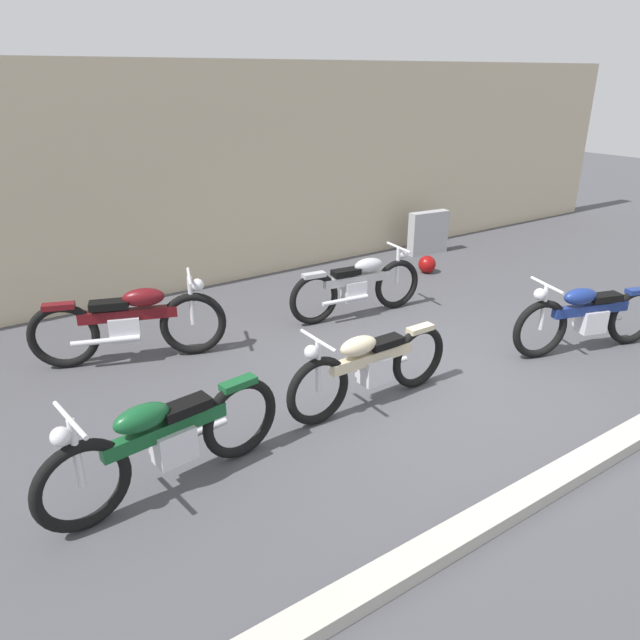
% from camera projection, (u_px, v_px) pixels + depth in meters
% --- Properties ---
extents(ground_plane, '(40.00, 40.00, 0.00)m').
position_uv_depth(ground_plane, '(437.00, 381.00, 6.54)').
color(ground_plane, '#47474C').
extents(building_wall, '(18.00, 0.30, 3.35)m').
position_uv_depth(building_wall, '(241.00, 174.00, 9.34)').
color(building_wall, beige).
rests_on(building_wall, ground_plane).
extents(curb_strip, '(18.00, 0.24, 0.12)m').
position_uv_depth(curb_strip, '(590.00, 460.00, 5.11)').
color(curb_strip, '#B7B2A8').
rests_on(curb_strip, ground_plane).
extents(stone_marker, '(0.81, 0.29, 0.79)m').
position_uv_depth(stone_marker, '(428.00, 233.00, 11.03)').
color(stone_marker, '#9E9EA3').
rests_on(stone_marker, ground_plane).
extents(helmet, '(0.30, 0.30, 0.30)m').
position_uv_depth(helmet, '(427.00, 264.00, 10.04)').
color(helmet, maroon).
rests_on(helmet, ground_plane).
extents(motorcycle_cream, '(2.00, 0.56, 0.90)m').
position_uv_depth(motorcycle_cream, '(370.00, 366.00, 5.94)').
color(motorcycle_cream, black).
rests_on(motorcycle_cream, ground_plane).
extents(motorcycle_silver, '(2.04, 0.57, 0.92)m').
position_uv_depth(motorcycle_silver, '(358.00, 285.00, 8.16)').
color(motorcycle_silver, black).
rests_on(motorcycle_silver, ground_plane).
extents(motorcycle_maroon, '(2.13, 0.97, 1.00)m').
position_uv_depth(motorcycle_maroon, '(131.00, 323.00, 6.84)').
color(motorcycle_maroon, black).
rests_on(motorcycle_maroon, ground_plane).
extents(motorcycle_blue, '(2.01, 0.83, 0.93)m').
position_uv_depth(motorcycle_blue, '(588.00, 316.00, 7.10)').
color(motorcycle_blue, black).
rests_on(motorcycle_blue, ground_plane).
extents(motorcycle_green, '(2.12, 0.61, 0.95)m').
position_uv_depth(motorcycle_green, '(165.00, 441.00, 4.68)').
color(motorcycle_green, black).
rests_on(motorcycle_green, ground_plane).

